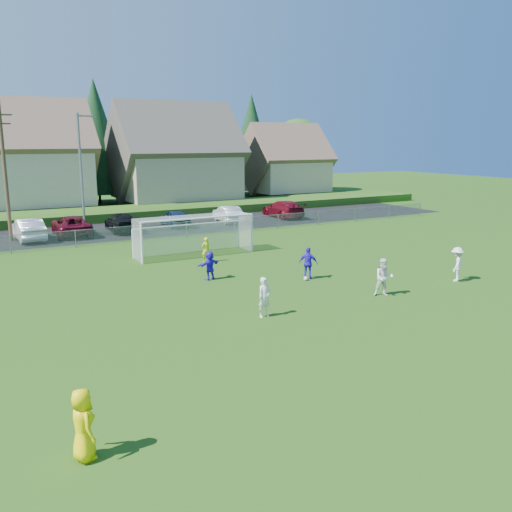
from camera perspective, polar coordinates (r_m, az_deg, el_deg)
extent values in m
plane|color=#193D0C|center=(21.16, 10.84, -7.68)|extent=(160.00, 160.00, 0.00)
plane|color=black|center=(45.08, -12.33, 2.79)|extent=(60.00, 60.00, 0.00)
cube|color=#1E420F|center=(52.16, -14.83, 4.34)|extent=(70.00, 6.00, 0.80)
sphere|color=white|center=(28.00, 5.26, -2.37)|extent=(0.22, 0.22, 0.22)
imported|color=#FFE305|center=(13.27, -17.77, -16.55)|extent=(0.65, 0.90, 1.70)
imported|color=white|center=(22.07, 0.90, -4.36)|extent=(0.66, 0.50, 1.66)
imported|color=white|center=(25.67, 13.30, -2.20)|extent=(1.08, 1.01, 1.77)
imported|color=white|center=(29.48, 20.39, -0.81)|extent=(1.31, 1.16, 1.77)
imported|color=#2C16D5|center=(28.16, 5.53, -0.77)|extent=(0.98, 0.99, 1.68)
imported|color=#2C16D5|center=(28.04, -4.89, -0.99)|extent=(1.46, 0.82, 1.50)
imported|color=yellow|center=(32.10, -5.30, 0.66)|extent=(0.56, 0.38, 1.49)
imported|color=silver|center=(42.26, -22.81, 2.59)|extent=(1.87, 4.88, 1.59)
imported|color=#540919|center=(43.35, -18.87, 3.05)|extent=(2.78, 5.52, 1.50)
imported|color=black|center=(44.10, -13.95, 3.44)|extent=(2.34, 5.06, 1.43)
imported|color=#15274C|center=(45.79, -8.51, 3.97)|extent=(1.89, 4.25, 1.42)
imported|color=#BDBDBD|center=(47.69, -2.98, 4.43)|extent=(2.13, 4.58, 1.45)
imported|color=maroon|center=(50.81, 2.86, 4.96)|extent=(2.55, 5.52, 1.56)
cylinder|color=white|center=(32.04, -11.94, 1.29)|extent=(0.12, 0.12, 2.44)
cylinder|color=white|center=(34.89, -0.45, 2.43)|extent=(0.12, 0.12, 2.44)
cylinder|color=white|center=(33.10, -6.00, 3.97)|extent=(7.30, 0.12, 0.12)
cylinder|color=white|center=(33.79, -12.85, 1.25)|extent=(0.08, 0.08, 1.80)
cylinder|color=white|center=(36.50, -1.83, 2.35)|extent=(0.08, 0.08, 1.80)
cylinder|color=white|center=(34.84, -7.17, 3.29)|extent=(7.30, 0.08, 0.08)
cube|color=silver|center=(34.98, -7.13, 1.83)|extent=(7.30, 0.02, 1.80)
cube|color=silver|center=(32.88, -12.42, 1.55)|extent=(0.02, 1.80, 2.44)
cube|color=silver|center=(35.67, -1.16, 2.64)|extent=(0.02, 1.80, 2.44)
cube|color=silver|center=(33.92, -6.61, 4.16)|extent=(7.30, 1.80, 0.02)
cube|color=gray|center=(39.73, -10.02, 3.37)|extent=(52.00, 0.03, 0.03)
cube|color=gray|center=(39.82, -9.99, 2.55)|extent=(52.00, 0.02, 1.14)
cylinder|color=gray|center=(39.82, -9.99, 2.55)|extent=(0.06, 0.06, 1.20)
cylinder|color=gray|center=(54.24, 16.90, 4.72)|extent=(0.06, 0.06, 1.20)
cylinder|color=slate|center=(42.02, -17.90, 8.00)|extent=(0.18, 0.18, 9.00)
cylinder|color=slate|center=(42.08, -17.61, 13.90)|extent=(1.20, 0.12, 0.12)
cube|color=slate|center=(42.21, -16.78, 13.87)|extent=(0.36, 0.18, 0.12)
cylinder|color=#473321|center=(42.26, -24.93, 8.17)|extent=(0.26, 0.26, 10.00)
cube|color=#473321|center=(42.22, -25.33, 12.49)|extent=(1.30, 0.10, 0.10)
cube|color=#C6B58E|center=(58.59, -22.78, 7.72)|extent=(11.00, 9.00, 5.50)
pyramid|color=brown|center=(58.63, -23.41, 15.24)|extent=(12.10, 9.90, 4.96)
cube|color=tan|center=(61.29, -8.47, 8.44)|extent=(12.00, 10.00, 5.00)
pyramid|color=#4C473F|center=(61.32, -8.71, 15.93)|extent=(13.20, 11.00, 5.52)
cube|color=tan|center=(69.01, 3.04, 8.53)|extent=(9.00, 8.00, 4.00)
pyramid|color=brown|center=(68.91, 3.10, 13.86)|extent=(9.90, 8.80, 4.41)
cylinder|color=#382616|center=(66.57, -25.15, 5.37)|extent=(0.30, 0.30, 1.20)
cylinder|color=#382616|center=(65.15, -16.11, 5.92)|extent=(0.30, 0.30, 1.20)
cone|color=#143819|center=(64.83, -16.47, 11.99)|extent=(7.28, 7.28, 12.60)
cylinder|color=#382616|center=(69.91, -8.53, 7.79)|extent=(0.36, 0.36, 3.96)
sphere|color=#2B5B19|center=(69.72, -8.65, 11.75)|extent=(8.36, 8.36, 8.36)
cylinder|color=#382616|center=(72.44, -0.46, 6.97)|extent=(0.30, 0.30, 1.20)
cone|color=#143819|center=(72.15, -0.47, 12.08)|extent=(6.76, 6.76, 11.70)
cylinder|color=#382616|center=(77.37, 4.41, 8.15)|extent=(0.36, 0.36, 3.60)
sphere|color=#2B5B19|center=(77.19, 4.46, 11.41)|extent=(7.60, 7.60, 7.60)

